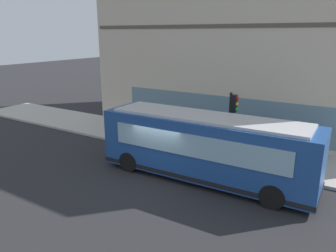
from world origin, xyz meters
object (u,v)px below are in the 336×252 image
(pedestrian_near_building_entrance, at_px, (301,138))
(pedestrian_near_hydrant, at_px, (166,121))
(pedestrian_walking_along_curb, at_px, (256,134))
(newspaper_vending_box, at_px, (278,147))
(city_bus_nearside, at_px, (205,147))
(pedestrian_by_light_pole, at_px, (270,150))
(fire_hydrant, at_px, (296,157))
(traffic_light_near_corner, at_px, (232,114))

(pedestrian_near_building_entrance, distance_m, pedestrian_near_hydrant, 8.33)
(pedestrian_walking_along_curb, bearing_deg, newspaper_vending_box, -102.03)
(city_bus_nearside, relative_size, pedestrian_by_light_pole, 5.88)
(pedestrian_near_hydrant, xyz_separation_m, newspaper_vending_box, (0.08, -7.28, -0.45))
(fire_hydrant, height_order, newspaper_vending_box, newspaper_vending_box)
(city_bus_nearside, bearing_deg, pedestrian_walking_along_curb, -10.17)
(pedestrian_walking_along_curb, height_order, pedestrian_near_building_entrance, pedestrian_near_building_entrance)
(city_bus_nearside, xyz_separation_m, traffic_light_near_corner, (2.54, -0.28, 1.11))
(pedestrian_walking_along_curb, distance_m, pedestrian_near_building_entrance, 2.39)
(pedestrian_walking_along_curb, height_order, newspaper_vending_box, pedestrian_walking_along_curb)
(fire_hydrant, xyz_separation_m, pedestrian_by_light_pole, (-1.40, 1.00, 0.63))
(pedestrian_near_hydrant, bearing_deg, newspaper_vending_box, -89.39)
(fire_hydrant, relative_size, pedestrian_near_building_entrance, 0.43)
(pedestrian_walking_along_curb, distance_m, pedestrian_near_hydrant, 5.94)
(city_bus_nearside, xyz_separation_m, pedestrian_walking_along_curb, (4.97, -0.89, -0.52))
(newspaper_vending_box, bearing_deg, pedestrian_walking_along_curb, 77.97)
(city_bus_nearside, height_order, pedestrian_by_light_pole, city_bus_nearside)
(fire_hydrant, relative_size, pedestrian_by_light_pole, 0.43)
(pedestrian_near_building_entrance, distance_m, newspaper_vending_box, 1.25)
(fire_hydrant, xyz_separation_m, pedestrian_walking_along_curb, (1.14, 2.45, 0.52))
(traffic_light_near_corner, xyz_separation_m, newspaper_vending_box, (2.14, -1.97, -2.06))
(traffic_light_near_corner, bearing_deg, pedestrian_by_light_pole, -93.00)
(fire_hydrant, bearing_deg, pedestrian_near_hydrant, 84.69)
(traffic_light_near_corner, bearing_deg, pedestrian_near_building_entrance, -48.90)
(fire_hydrant, height_order, pedestrian_near_hydrant, pedestrian_near_hydrant)
(pedestrian_near_building_entrance, relative_size, pedestrian_by_light_pole, 1.00)
(pedestrian_walking_along_curb, bearing_deg, city_bus_nearside, 169.83)
(traffic_light_near_corner, relative_size, pedestrian_near_hydrant, 2.28)
(traffic_light_near_corner, bearing_deg, pedestrian_walking_along_curb, -14.08)
(pedestrian_near_building_entrance, xyz_separation_m, pedestrian_near_hydrant, (-0.54, 8.31, -0.09))
(traffic_light_near_corner, distance_m, pedestrian_near_building_entrance, 4.25)
(pedestrian_walking_along_curb, bearing_deg, pedestrian_by_light_pole, -150.31)
(city_bus_nearside, xyz_separation_m, newspaper_vending_box, (4.68, -2.25, -0.95))
(city_bus_nearside, distance_m, pedestrian_by_light_pole, 3.40)
(fire_hydrant, bearing_deg, pedestrian_walking_along_curb, 64.95)
(city_bus_nearside, xyz_separation_m, pedestrian_near_hydrant, (4.60, 5.04, -0.50))
(city_bus_nearside, height_order, pedestrian_walking_along_curb, city_bus_nearside)
(city_bus_nearside, xyz_separation_m, pedestrian_by_light_pole, (2.43, -2.34, -0.42))
(pedestrian_walking_along_curb, relative_size, newspaper_vending_box, 1.73)
(pedestrian_near_hydrant, distance_m, pedestrian_by_light_pole, 7.69)
(pedestrian_near_hydrant, bearing_deg, pedestrian_by_light_pole, -106.42)
(pedestrian_near_hydrant, bearing_deg, city_bus_nearside, -132.42)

